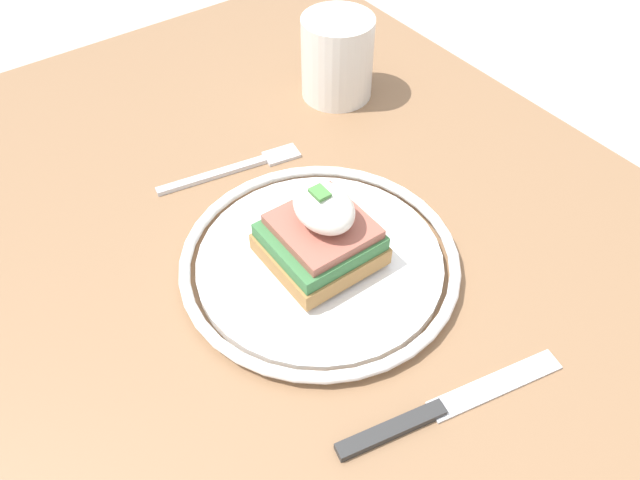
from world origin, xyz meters
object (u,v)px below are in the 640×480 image
at_px(plate, 320,261).
at_px(knife, 435,411).
at_px(cup, 337,57).
at_px(fork, 237,168).
at_px(sandwich, 321,233).

height_order(plate, knife, plate).
height_order(plate, cup, cup).
bearing_deg(fork, plate, -3.19).
height_order(knife, cup, cup).
relative_size(sandwich, fork, 0.58).
height_order(fork, cup, cup).
bearing_deg(fork, sandwich, -2.66).
relative_size(plate, fork, 1.61).
distance_m(fork, knife, 0.32).
bearing_deg(cup, fork, -73.26).
bearing_deg(sandwich, cup, 140.10).
xyz_separation_m(plate, knife, (0.16, -0.01, -0.01)).
bearing_deg(sandwich, plate, -86.35).
height_order(plate, sandwich, sandwich).
xyz_separation_m(plate, cup, (-0.21, 0.17, 0.04)).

